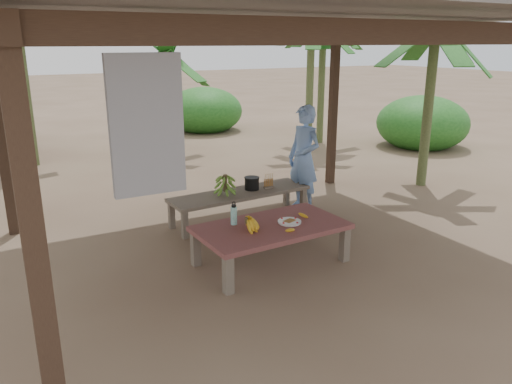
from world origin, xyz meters
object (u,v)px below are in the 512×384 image
bench (240,196)px  work_table (271,230)px  ripe_banana_bunch (246,223)px  woman (304,159)px  cooking_pot (252,184)px  plate (289,222)px  water_flask (234,215)px

bench → work_table: bearing=-107.0°
ripe_banana_bunch → woman: size_ratio=0.17×
work_table → cooking_pot: 1.71m
plate → cooking_pot: (0.36, 1.66, 0.03)m
plate → woman: size_ratio=0.17×
work_table → woman: woman is taller
ripe_banana_bunch → cooking_pot: 1.87m
ripe_banana_bunch → water_flask: bearing=98.8°
ripe_banana_bunch → water_flask: (-0.04, 0.25, 0.03)m
water_flask → ripe_banana_bunch: bearing=-81.2°
plate → cooking_pot: size_ratio=1.30×
cooking_pot → work_table: bearing=-110.3°
bench → ripe_banana_bunch: bearing=-118.1°
water_flask → work_table: bearing=-32.0°
woman → plate: bearing=-50.0°
bench → water_flask: 1.54m
water_flask → cooking_pot: 1.68m
water_flask → woman: bearing=34.7°
work_table → ripe_banana_bunch: (-0.34, -0.01, 0.15)m
ripe_banana_bunch → cooking_pot: ripe_banana_bunch is taller
work_table → plate: bearing=-15.9°
bench → ripe_banana_bunch: (-0.72, -1.58, 0.19)m
plate → woman: 2.08m
work_table → bench: work_table is taller
work_table → ripe_banana_bunch: bearing=179.6°
plate → woman: bearing=51.4°
bench → woman: 1.22m
cooking_pot → ripe_banana_bunch: bearing=-120.1°
bench → water_flask: water_flask is taller
water_flask → plate: bearing=-25.7°
work_table → water_flask: water_flask is taller
ripe_banana_bunch → bench: bearing=65.6°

